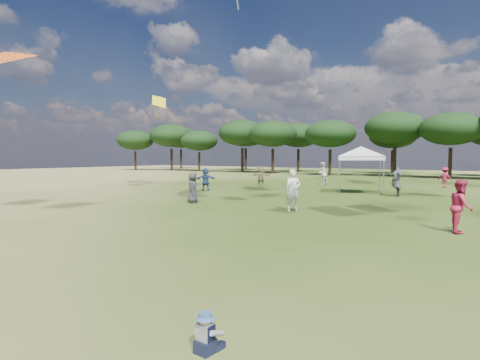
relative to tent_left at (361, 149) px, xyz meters
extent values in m
cylinder|color=black|center=(-44.16, 19.52, -1.29)|extent=(0.35, 0.35, 3.09)
ellipsoid|color=black|center=(-44.16, 19.52, 2.11)|extent=(6.01, 6.01, 3.24)
cylinder|color=black|center=(-37.88, 21.60, -1.08)|extent=(0.40, 0.40, 3.51)
ellipsoid|color=black|center=(-37.88, 21.60, 2.78)|extent=(6.82, 6.82, 3.68)
cylinder|color=black|center=(-32.02, 21.61, -1.38)|extent=(0.33, 0.33, 2.92)
ellipsoid|color=black|center=(-32.02, 21.61, 1.83)|extent=(5.67, 5.67, 3.06)
cylinder|color=black|center=(-24.12, 21.80, -1.09)|extent=(0.40, 0.40, 3.49)
ellipsoid|color=black|center=(-24.12, 21.80, 2.75)|extent=(6.79, 6.79, 3.66)
cylinder|color=black|center=(-18.98, 21.52, -1.18)|extent=(0.38, 0.38, 3.32)
ellipsoid|color=black|center=(-18.98, 21.52, 2.47)|extent=(6.44, 6.44, 3.47)
cylinder|color=black|center=(-10.57, 20.81, -1.27)|extent=(0.36, 0.36, 3.14)
ellipsoid|color=black|center=(-10.57, 20.81, 2.19)|extent=(6.11, 6.11, 3.29)
cylinder|color=black|center=(-3.45, 22.32, -1.11)|extent=(0.40, 0.40, 3.46)
ellipsoid|color=black|center=(-3.45, 22.32, 2.70)|extent=(6.73, 6.73, 3.63)
cylinder|color=black|center=(2.36, 21.14, -1.23)|extent=(0.37, 0.37, 3.21)
ellipsoid|color=black|center=(2.36, 21.14, 2.30)|extent=(6.24, 6.24, 3.36)
cylinder|color=black|center=(-43.99, 30.30, -1.06)|extent=(0.41, 0.41, 3.56)
ellipsoid|color=black|center=(-43.99, 30.30, 2.86)|extent=(6.92, 6.92, 3.73)
cylinder|color=black|center=(-29.15, 30.07, -1.03)|extent=(0.41, 0.41, 3.62)
ellipsoid|color=black|center=(-29.15, 30.07, 2.96)|extent=(7.03, 7.03, 3.79)
cylinder|color=black|center=(-18.46, 28.08, -1.15)|extent=(0.39, 0.39, 3.37)
ellipsoid|color=black|center=(-18.46, 28.08, 2.55)|extent=(6.54, 6.54, 3.53)
cylinder|color=black|center=(-5.58, 29.82, -1.28)|extent=(0.36, 0.36, 3.11)
ellipsoid|color=black|center=(-5.58, 29.82, 2.14)|extent=(6.05, 6.05, 3.26)
cylinder|color=gray|center=(-0.75, -1.64, -1.69)|extent=(0.06, 0.06, 2.29)
cylinder|color=gray|center=(1.64, -0.75, -1.69)|extent=(0.06, 0.06, 2.29)
cylinder|color=gray|center=(-1.64, 0.75, -1.69)|extent=(0.06, 0.06, 2.29)
cylinder|color=gray|center=(0.75, 1.64, -1.69)|extent=(0.06, 0.06, 2.29)
cube|color=silver|center=(0.00, 0.00, -0.60)|extent=(3.48, 3.48, 0.25)
pyramid|color=silver|center=(0.00, 0.00, 0.13)|extent=(5.17, 5.17, 0.60)
cube|color=black|center=(5.19, -21.48, -2.76)|extent=(0.23, 0.23, 0.16)
cube|color=black|center=(5.13, -21.32, -2.79)|extent=(0.09, 0.20, 0.09)
cube|color=black|center=(5.27, -21.32, -2.79)|extent=(0.09, 0.20, 0.09)
cube|color=white|center=(5.19, -21.48, -2.58)|extent=(0.21, 0.16, 0.21)
cylinder|color=white|center=(5.06, -21.41, -2.58)|extent=(0.08, 0.21, 0.13)
cylinder|color=white|center=(5.32, -21.42, -2.58)|extent=(0.08, 0.21, 0.13)
sphere|color=#E0B293|center=(5.19, -21.48, -2.43)|extent=(0.15, 0.15, 0.15)
cone|color=#4B7AB0|center=(5.19, -21.48, -2.40)|extent=(0.24, 0.24, 0.02)
cylinder|color=#4B7AB0|center=(5.19, -21.48, -2.36)|extent=(0.16, 0.16, 0.06)
imported|color=navy|center=(-9.33, -4.06, -2.06)|extent=(1.43, 1.24, 1.56)
imported|color=#4A4A4F|center=(2.38, -0.72, -1.97)|extent=(1.35, 2.20, 1.74)
imported|color=#2D2B30|center=(-5.25, -9.98, -2.07)|extent=(0.82, 0.90, 1.55)
imported|color=maroon|center=(3.70, 8.16, -2.07)|extent=(1.05, 0.68, 1.54)
imported|color=silver|center=(0.27, -9.70, -1.94)|extent=(0.78, 0.74, 1.80)
imported|color=silver|center=(-5.07, 5.80, -1.90)|extent=(0.87, 1.03, 1.87)
imported|color=olive|center=(-8.40, 1.56, -2.05)|extent=(1.51, 1.12, 1.58)
imported|color=#AF1D41|center=(6.81, -11.11, -2.01)|extent=(0.73, 0.89, 1.67)
plane|color=#E1561A|center=(-8.03, -17.60, 3.29)|extent=(2.45, 2.53, 1.05)
plane|color=gold|center=(-14.07, -3.77, 3.61)|extent=(1.50, 1.82, 1.14)
camera|label=1|loc=(8.24, -25.11, -0.44)|focal=30.00mm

